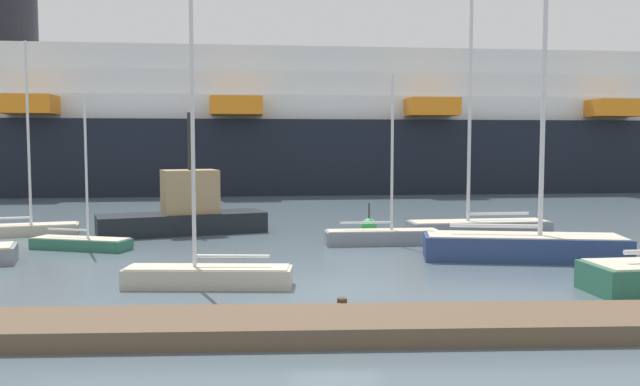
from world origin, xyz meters
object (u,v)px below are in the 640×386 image
at_px(fishing_boat_0, 185,212).
at_px(sailboat_5, 22,227).
at_px(sailboat_2, 208,272).
at_px(cruise_ship, 236,128).
at_px(channel_buoy_2, 188,215).
at_px(sailboat_7, 81,242).
at_px(sailboat_4, 524,244).
at_px(channel_buoy_1, 369,226).
at_px(sailboat_3, 383,235).
at_px(sailboat_0, 478,220).

bearing_deg(fishing_boat_0, sailboat_5, 163.61).
height_order(sailboat_5, fishing_boat_0, sailboat_5).
distance_m(sailboat_2, cruise_ship, 41.45).
bearing_deg(channel_buoy_2, sailboat_2, -79.12).
bearing_deg(sailboat_7, sailboat_2, -33.41).
distance_m(sailboat_4, channel_buoy_1, 8.62).
relative_size(sailboat_5, cruise_ship, 0.08).
bearing_deg(cruise_ship, fishing_boat_0, -93.75).
xyz_separation_m(fishing_boat_0, channel_buoy_1, (8.66, -0.46, -0.63)).
height_order(sailboat_3, channel_buoy_2, sailboat_3).
xyz_separation_m(sailboat_7, channel_buoy_2, (2.70, 9.69, 0.00)).
relative_size(sailboat_0, sailboat_3, 1.80).
distance_m(sailboat_7, fishing_boat_0, 5.72).
xyz_separation_m(sailboat_2, cruise_ship, (-2.55, 41.04, 5.23)).
relative_size(channel_buoy_1, cruise_ship, 0.01).
bearing_deg(cruise_ship, sailboat_2, -90.20).
height_order(sailboat_0, sailboat_3, sailboat_0).
relative_size(sailboat_0, cruise_ship, 0.11).
relative_size(sailboat_4, sailboat_7, 1.79).
xyz_separation_m(sailboat_4, fishing_boat_0, (-13.46, 7.61, 0.42)).
bearing_deg(sailboat_5, cruise_ship, 60.37).
bearing_deg(cruise_ship, sailboat_7, -99.45).
relative_size(fishing_boat_0, channel_buoy_1, 5.67).
xyz_separation_m(sailboat_3, cruise_ship, (-8.84, 33.19, 5.27)).
bearing_deg(fishing_boat_0, sailboat_4, -49.04).
relative_size(sailboat_3, sailboat_4, 0.65).
relative_size(sailboat_3, fishing_boat_0, 0.88).
xyz_separation_m(sailboat_3, fishing_boat_0, (-8.83, 3.81, 0.60)).
distance_m(sailboat_0, sailboat_7, 17.73).
bearing_deg(channel_buoy_2, channel_buoy_1, -30.93).
bearing_deg(sailboat_0, fishing_boat_0, -7.47).
bearing_deg(sailboat_5, sailboat_7, -61.88).
distance_m(fishing_boat_0, channel_buoy_1, 8.70).
relative_size(fishing_boat_0, channel_buoy_2, 5.61).
height_order(sailboat_2, channel_buoy_2, sailboat_2).
relative_size(sailboat_3, channel_buoy_2, 4.93).
height_order(sailboat_0, sailboat_2, sailboat_0).
bearing_deg(channel_buoy_1, sailboat_0, -0.03).
height_order(sailboat_5, sailboat_7, sailboat_5).
bearing_deg(channel_buoy_1, sailboat_7, -161.23).
height_order(sailboat_2, channel_buoy_1, sailboat_2).
xyz_separation_m(sailboat_0, sailboat_5, (-21.24, 0.06, -0.19)).
bearing_deg(sailboat_7, cruise_ship, 101.04).
xyz_separation_m(channel_buoy_1, channel_buoy_2, (-9.34, 5.60, -0.06)).
bearing_deg(sailboat_5, channel_buoy_1, -15.93).
distance_m(sailboat_3, channel_buoy_2, 13.06).
xyz_separation_m(sailboat_0, cruise_ship, (-13.88, 29.84, 5.08)).
xyz_separation_m(sailboat_2, channel_buoy_1, (6.11, 11.20, -0.08)).
xyz_separation_m(sailboat_2, sailboat_4, (10.91, 4.04, 0.13)).
distance_m(sailboat_4, sailboat_5, 22.04).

